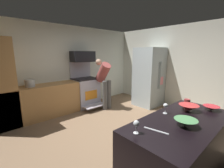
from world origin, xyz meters
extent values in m
cube|color=#80644A|center=(0.00, 0.00, -0.01)|extent=(5.20, 4.80, 0.02)
cube|color=silver|center=(0.00, 2.34, 1.30)|extent=(5.20, 0.12, 2.60)
cube|color=silver|center=(2.54, 0.00, 1.30)|extent=(0.12, 4.80, 2.60)
cube|color=#BA844C|center=(-0.90, 1.98, 0.45)|extent=(2.40, 0.60, 0.90)
cube|color=#BA844C|center=(-1.90, 1.98, 1.05)|extent=(0.60, 0.60, 2.10)
cube|color=#B6B3C5|center=(0.35, 1.96, 0.46)|extent=(0.76, 0.64, 0.92)
cube|color=black|center=(0.35, 1.96, 0.94)|extent=(0.76, 0.64, 0.03)
cube|color=#B6B3C5|center=(0.35, 2.25, 1.21)|extent=(0.76, 0.06, 0.52)
cube|color=orange|center=(0.35, 1.63, 0.45)|extent=(0.44, 0.01, 0.28)
cube|color=#B6B3C5|center=(0.35, 1.47, 0.14)|extent=(0.72, 0.34, 0.03)
cube|color=black|center=(0.35, 2.06, 1.64)|extent=(0.74, 0.38, 0.34)
cube|color=#B0C0C5|center=(2.03, 0.66, 0.96)|extent=(0.86, 0.76, 1.93)
cylinder|color=#B0C0C5|center=(1.99, 0.27, 1.06)|extent=(0.02, 0.02, 0.87)
cylinder|color=#B0C0C5|center=(2.07, 0.27, 1.06)|extent=(0.02, 0.02, 0.87)
cube|color=pink|center=(2.19, 0.28, 0.87)|extent=(0.20, 0.01, 0.26)
cylinder|color=#555555|center=(0.61, 1.28, 0.46)|extent=(0.14, 0.14, 0.91)
cylinder|color=#555555|center=(0.78, 1.28, 0.46)|extent=(0.14, 0.14, 0.91)
cylinder|color=#A04844|center=(0.70, 1.45, 1.16)|extent=(0.30, 0.59, 0.67)
sphere|color=tan|center=(0.70, 1.68, 1.47)|extent=(0.20, 0.20, 0.20)
cube|color=black|center=(-0.35, -1.50, 0.45)|extent=(1.71, 0.80, 0.90)
cone|color=red|center=(0.32, -1.64, 0.93)|extent=(0.23, 0.23, 0.07)
cone|color=#549359|center=(-0.49, -1.59, 0.94)|extent=(0.27, 0.27, 0.08)
cone|color=#C73535|center=(0.04, -1.41, 0.95)|extent=(0.28, 0.28, 0.09)
cylinder|color=silver|center=(-1.06, -1.31, 0.90)|extent=(0.06, 0.06, 0.01)
cylinder|color=silver|center=(-1.06, -1.31, 0.94)|extent=(0.01, 0.01, 0.07)
ellipsoid|color=silver|center=(-1.06, -1.31, 1.01)|extent=(0.07, 0.07, 0.07)
cylinder|color=silver|center=(-0.32, -1.24, 0.90)|extent=(0.06, 0.06, 0.01)
cylinder|color=silver|center=(-0.32, -1.24, 0.95)|extent=(0.01, 0.01, 0.09)
ellipsoid|color=silver|center=(-0.32, -1.24, 1.02)|extent=(0.07, 0.07, 0.06)
cylinder|color=maroon|center=(0.29, -1.29, 0.95)|extent=(0.10, 0.10, 0.10)
cube|color=#B7BABF|center=(-0.86, -1.43, 0.90)|extent=(0.09, 0.28, 0.01)
cylinder|color=#B4B7B6|center=(-1.29, 1.98, 1.00)|extent=(0.24, 0.24, 0.19)
camera|label=1|loc=(-2.25, -2.25, 1.75)|focal=24.27mm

